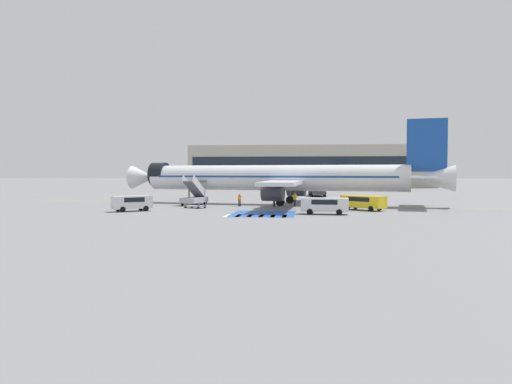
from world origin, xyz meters
TOP-DOWN VIEW (x-y plane):
  - ground_plane at (0.00, 0.00)m, footprint 600.00×600.00m
  - apron_leadline_yellow at (-1.58, -0.78)m, footprint 79.36×15.73m
  - apron_stand_patch_blue at (-1.58, -16.49)m, footprint 6.82×8.76m
  - apron_walkway_bar_0 at (-5.18, -19.22)m, footprint 0.44×3.60m
  - apron_walkway_bar_1 at (-3.98, -19.22)m, footprint 0.44×3.60m
  - apron_walkway_bar_2 at (-2.78, -19.22)m, footprint 0.44×3.60m
  - apron_walkway_bar_3 at (-1.58, -19.22)m, footprint 0.44×3.60m
  - apron_walkway_bar_4 at (-0.38, -19.22)m, footprint 0.44×3.60m
  - apron_walkway_bar_5 at (0.82, -19.22)m, footprint 0.44×3.60m
  - airliner at (-0.90, -0.91)m, footprint 45.84×32.64m
  - boarding_stairs_forward at (-12.35, -3.07)m, footprint 3.08×5.50m
  - fuel_tanker at (4.96, 24.09)m, footprint 3.21×10.20m
  - service_van_0 at (9.76, -10.16)m, footprint 5.31×4.99m
  - service_van_1 at (-17.07, -14.55)m, footprint 4.55×4.18m
  - service_van_2 at (5.04, -16.43)m, footprint 5.15×2.26m
  - baggage_cart at (-10.94, -8.75)m, footprint 2.99×2.49m
  - ground_crew_0 at (-5.81, -4.94)m, footprint 0.44×0.25m
  - ground_crew_1 at (-1.17, -5.43)m, footprint 0.42×0.49m
  - ground_crew_2 at (1.53, -4.69)m, footprint 0.48×0.37m
  - terminal_building at (3.97, 82.35)m, footprint 73.19×12.10m

SIDE VIEW (x-z plane):
  - ground_plane at x=0.00m, z-range 0.00..0.00m
  - apron_leadline_yellow at x=-1.58m, z-range 0.00..0.01m
  - apron_stand_patch_blue at x=-1.58m, z-range 0.00..0.01m
  - apron_walkway_bar_0 at x=-5.18m, z-range 0.00..0.01m
  - apron_walkway_bar_1 at x=-3.98m, z-range 0.00..0.01m
  - apron_walkway_bar_2 at x=-2.78m, z-range 0.00..0.01m
  - apron_walkway_bar_3 at x=-1.58m, z-range 0.00..0.01m
  - apron_walkway_bar_4 at x=-0.38m, z-range 0.00..0.01m
  - apron_walkway_bar_5 at x=0.82m, z-range 0.00..0.01m
  - baggage_cart at x=-10.94m, z-range -0.18..0.69m
  - ground_crew_0 at x=-5.81m, z-range 0.12..1.76m
  - ground_crew_1 at x=-1.17m, z-range 0.12..1.78m
  - boarding_stairs_forward at x=-12.35m, z-range -1.07..3.09m
  - service_van_0 at x=9.76m, z-range 0.20..1.93m
  - service_van_2 at x=5.04m, z-range 0.20..1.95m
  - service_van_1 at x=-17.07m, z-range 0.20..1.97m
  - ground_crew_2 at x=1.53m, z-range 0.15..2.02m
  - fuel_tanker at x=4.96m, z-range 0.03..3.62m
  - airliner at x=-0.90m, z-range -1.96..9.42m
  - terminal_building at x=3.97m, z-range 0.00..12.58m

